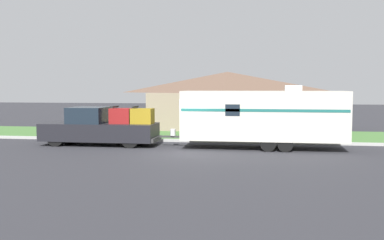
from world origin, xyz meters
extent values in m
plane|color=#2D2D33|center=(0.00, 0.00, 0.00)|extent=(120.00, 120.00, 0.00)
cube|color=#ADADA8|center=(0.00, 3.75, 0.07)|extent=(80.00, 0.30, 0.14)
cube|color=#477538|center=(0.00, 7.40, 0.01)|extent=(80.00, 7.00, 0.03)
cube|color=gray|center=(1.23, 12.80, 1.34)|extent=(10.92, 7.23, 2.68)
pyramid|color=brown|center=(1.23, 12.80, 3.47)|extent=(11.80, 7.81, 1.58)
cube|color=#4C3828|center=(1.23, 9.21, 1.05)|extent=(1.00, 0.06, 2.10)
cylinder|color=black|center=(-6.89, 0.93, 0.46)|extent=(0.92, 0.28, 0.92)
cylinder|color=black|center=(-6.89, 2.66, 0.46)|extent=(0.92, 0.28, 0.92)
cylinder|color=black|center=(-2.85, 0.93, 0.46)|extent=(0.92, 0.28, 0.92)
cylinder|color=black|center=(-2.85, 2.66, 0.46)|extent=(0.92, 0.28, 0.92)
cube|color=black|center=(-6.07, 1.80, 0.71)|extent=(3.59, 2.08, 0.92)
cube|color=#19232D|center=(-5.42, 1.80, 1.60)|extent=(1.87, 1.92, 0.85)
cube|color=black|center=(-3.01, 1.80, 0.71)|extent=(2.52, 2.08, 0.92)
cube|color=#333333|center=(-1.69, 1.80, 0.37)|extent=(0.12, 1.88, 0.20)
cube|color=maroon|center=(-3.57, 1.80, 1.58)|extent=(1.15, 0.88, 0.80)
cube|color=black|center=(-3.94, 1.80, 2.06)|extent=(0.10, 0.96, 0.08)
cube|color=olive|center=(-2.46, 1.80, 1.58)|extent=(1.15, 0.88, 0.80)
cube|color=black|center=(-2.83, 1.80, 2.06)|extent=(0.10, 0.96, 0.08)
cylinder|color=black|center=(4.05, 0.75, 0.37)|extent=(0.74, 0.22, 0.74)
cylinder|color=black|center=(4.05, 2.84, 0.37)|extent=(0.74, 0.22, 0.74)
cylinder|color=black|center=(4.87, 0.75, 0.37)|extent=(0.74, 0.22, 0.74)
cylinder|color=black|center=(4.87, 2.84, 0.37)|extent=(0.74, 0.22, 0.74)
cube|color=beige|center=(3.81, 1.80, 1.68)|extent=(8.11, 2.36, 2.44)
cube|color=#1E6660|center=(3.81, 0.61, 1.99)|extent=(7.95, 0.01, 0.14)
cube|color=#383838|center=(-0.87, 1.80, 0.52)|extent=(1.26, 0.12, 0.10)
cylinder|color=silver|center=(-0.81, 1.80, 0.75)|extent=(0.28, 0.28, 0.36)
cube|color=silver|center=(5.27, 1.80, 3.04)|extent=(0.80, 0.68, 0.28)
cube|color=#19232D|center=(2.35, 0.61, 1.99)|extent=(0.70, 0.01, 0.56)
cylinder|color=brown|center=(-0.36, 4.66, 0.54)|extent=(0.09, 0.09, 1.08)
cube|color=#B2B2B2|center=(-0.36, 4.66, 1.19)|extent=(0.48, 0.20, 0.22)
camera|label=1|loc=(3.57, -19.92, 3.09)|focal=40.00mm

